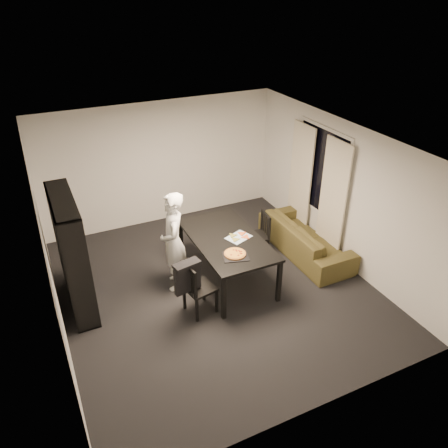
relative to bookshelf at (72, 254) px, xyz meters
name	(u,v)px	position (x,y,z in m)	size (l,w,h in m)	color
room	(214,222)	(2.16, -0.60, 0.35)	(5.01, 5.51, 2.61)	black
window_pane	(321,171)	(4.64, 0.00, 0.55)	(0.02, 1.40, 1.60)	black
window_frame	(321,171)	(4.64, 0.00, 0.55)	(0.03, 1.52, 1.72)	white
curtain_left	(333,200)	(4.56, -0.52, 0.20)	(0.03, 0.70, 2.25)	beige
curtain_right	(300,179)	(4.56, 0.52, 0.20)	(0.03, 0.70, 2.25)	beige
bookshelf	(72,254)	(0.00, 0.00, 0.00)	(0.35, 1.50, 1.90)	black
dining_table	(227,242)	(2.46, -0.42, -0.20)	(1.10, 1.99, 0.83)	black
chair_left	(195,285)	(1.62, -1.05, -0.42)	(0.51, 0.51, 0.94)	black
chair_right	(260,232)	(3.36, -0.02, -0.45)	(0.45, 0.45, 0.88)	black
draped_jacket	(187,276)	(1.49, -1.07, -0.18)	(0.44, 0.25, 0.52)	black
person	(173,242)	(1.58, -0.23, -0.07)	(0.64, 0.42, 1.75)	silver
baking_tray	(236,256)	(2.34, -0.99, -0.12)	(0.40, 0.32, 0.01)	black
pepperoni_pizza	(235,254)	(2.35, -0.95, -0.10)	(0.35, 0.35, 0.03)	#9C5F2D
kitchen_towel	(239,237)	(2.65, -0.49, -0.12)	(0.40, 0.30, 0.01)	white
pizza_slices	(239,236)	(2.66, -0.48, -0.11)	(0.37, 0.31, 0.01)	#BF803B
sofa	(305,238)	(4.19, -0.32, -0.63)	(2.17, 0.85, 0.63)	#3F3F19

